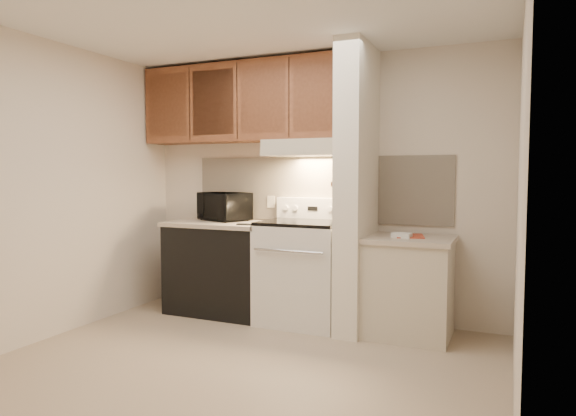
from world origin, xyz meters
The scene contains 50 objects.
floor centered at (0.00, 0.00, 0.00)m, with size 3.60×3.60×0.00m, color tan.
ceiling centered at (0.00, 0.00, 2.50)m, with size 3.60×3.60×0.00m, color white.
wall_back centered at (0.00, 1.50, 1.25)m, with size 3.60×0.02×2.50m, color beige.
wall_left centered at (-1.80, 0.00, 1.25)m, with size 0.02×3.00×2.50m, color beige.
wall_right centered at (1.80, 0.00, 1.25)m, with size 0.02×3.00×2.50m, color beige.
backsplash centered at (0.00, 1.49, 1.24)m, with size 2.60×0.02×0.63m, color beige.
range_body centered at (0.00, 1.16, 0.46)m, with size 0.76×0.65×0.92m, color silver.
oven_window centered at (0.00, 0.84, 0.50)m, with size 0.50×0.01×0.30m, color black.
oven_handle centered at (0.00, 0.80, 0.72)m, with size 0.02×0.02×0.65m, color silver.
cooktop centered at (0.00, 1.16, 0.94)m, with size 0.74×0.64×0.03m, color black.
range_backguard centered at (0.00, 1.44, 1.05)m, with size 0.76×0.08×0.20m, color silver.
range_display centered at (0.00, 1.40, 1.05)m, with size 0.10×0.01×0.04m, color black.
range_knob_left_outer centered at (-0.28, 1.40, 1.05)m, with size 0.05×0.05×0.02m, color silver.
range_knob_left_inner centered at (-0.18, 1.40, 1.05)m, with size 0.05×0.05×0.02m, color silver.
range_knob_right_inner centered at (0.18, 1.40, 1.05)m, with size 0.05×0.05×0.02m, color silver.
range_knob_right_outer centered at (0.28, 1.40, 1.05)m, with size 0.05×0.05×0.02m, color silver.
dishwasher_front centered at (-0.88, 1.17, 0.43)m, with size 1.00×0.63×0.87m, color black.
left_countertop centered at (-0.88, 1.17, 0.89)m, with size 1.04×0.67×0.04m, color #B9A895.
spoon_rest centered at (-0.48, 0.97, 0.92)m, with size 0.19×0.06×0.01m, color black.
teal_jar centered at (-1.15, 1.39, 0.96)m, with size 0.09×0.09×0.10m, color #316D61.
outlet centered at (-0.48, 1.48, 1.10)m, with size 0.08×0.01×0.12m, color beige.
microwave centered at (-0.93, 1.31, 1.05)m, with size 0.51×0.35×0.28m, color black.
partition_pillar centered at (0.51, 1.15, 1.25)m, with size 0.22×0.70×2.50m, color white.
pillar_trim centered at (0.39, 1.15, 1.30)m, with size 0.01×0.70×0.04m, color brown.
knife_strip centered at (0.39, 1.10, 1.32)m, with size 0.02×0.42×0.04m, color black.
knife_blade_a centered at (0.38, 0.93, 1.22)m, with size 0.01×0.04×0.16m, color silver.
knife_handle_a centered at (0.38, 0.94, 1.37)m, with size 0.02×0.02×0.10m, color black.
knife_blade_b centered at (0.38, 1.02, 1.21)m, with size 0.01×0.04×0.18m, color silver.
knife_handle_b centered at (0.38, 1.02, 1.37)m, with size 0.02×0.02×0.10m, color black.
knife_blade_c centered at (0.38, 1.09, 1.20)m, with size 0.01×0.04×0.20m, color silver.
knife_handle_c centered at (0.38, 1.11, 1.37)m, with size 0.02×0.02×0.10m, color black.
knife_blade_d centered at (0.38, 1.18, 1.22)m, with size 0.01×0.04×0.16m, color silver.
knife_handle_d centered at (0.38, 1.18, 1.37)m, with size 0.02×0.02×0.10m, color black.
knife_blade_e centered at (0.38, 1.26, 1.21)m, with size 0.01×0.04×0.18m, color silver.
knife_handle_e centered at (0.38, 1.27, 1.37)m, with size 0.02×0.02×0.10m, color black.
oven_mitt centered at (0.38, 1.32, 1.14)m, with size 0.03×0.10×0.23m, color gray.
right_cab_base centered at (0.97, 1.15, 0.40)m, with size 0.70×0.60×0.81m, color beige.
right_countertop centered at (0.97, 1.15, 0.83)m, with size 0.74×0.64×0.04m, color #B9A895.
red_folder centered at (0.97, 1.20, 0.86)m, with size 0.23×0.31×0.01m, color #A83C26.
white_box centered at (0.92, 1.08, 0.87)m, with size 0.15×0.10×0.04m, color white.
range_hood centered at (0.00, 1.28, 1.62)m, with size 0.78×0.44×0.15m, color beige.
hood_lip centered at (0.00, 1.07, 1.58)m, with size 0.78×0.04×0.06m, color beige.
upper_cabinets centered at (-0.69, 1.32, 2.08)m, with size 2.18×0.33×0.77m, color brown.
cab_door_a centered at (-1.51, 1.17, 2.08)m, with size 0.46×0.01×0.63m, color brown.
cab_gap_a centered at (-1.23, 1.16, 2.08)m, with size 0.01×0.01×0.73m, color black.
cab_door_b centered at (-0.96, 1.17, 2.08)m, with size 0.46×0.01×0.63m, color brown.
cab_gap_b centered at (-0.69, 1.16, 2.08)m, with size 0.01×0.01×0.73m, color black.
cab_door_c centered at (-0.42, 1.17, 2.08)m, with size 0.46×0.01×0.63m, color brown.
cab_gap_c centered at (-0.14, 1.16, 2.08)m, with size 0.01×0.01×0.73m, color black.
cab_door_d centered at (0.13, 1.17, 2.08)m, with size 0.46×0.01×0.63m, color brown.
Camera 1 is at (1.76, -3.21, 1.39)m, focal length 32.00 mm.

